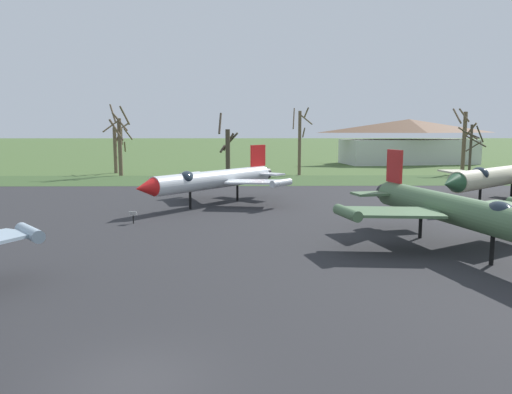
{
  "coord_description": "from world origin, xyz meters",
  "views": [
    {
      "loc": [
        2.98,
        -11.52,
        6.44
      ],
      "look_at": [
        3.46,
        17.9,
        2.26
      ],
      "focal_mm": 34.19,
      "sensor_mm": 36.0,
      "label": 1
    }
  ],
  "objects_px": {
    "info_placard_front_right": "(133,216)",
    "info_placard_rear_left": "(463,216)",
    "jet_fighter_front_right": "(214,179)",
    "visitor_building": "(408,142)",
    "jet_fighter_rear_left": "(496,176)",
    "jet_fighter_rear_center": "(457,210)"
  },
  "relations": [
    {
      "from": "info_placard_front_right",
      "to": "jet_fighter_rear_left",
      "type": "height_order",
      "value": "jet_fighter_rear_left"
    },
    {
      "from": "jet_fighter_rear_center",
      "to": "info_placard_front_right",
      "type": "bearing_deg",
      "value": 157.49
    },
    {
      "from": "jet_fighter_front_right",
      "to": "jet_fighter_rear_left",
      "type": "height_order",
      "value": "jet_fighter_rear_left"
    },
    {
      "from": "jet_fighter_front_right",
      "to": "visitor_building",
      "type": "bearing_deg",
      "value": 56.28
    },
    {
      "from": "jet_fighter_front_right",
      "to": "jet_fighter_rear_center",
      "type": "xyz_separation_m",
      "value": [
        13.68,
        -15.76,
        0.03
      ]
    },
    {
      "from": "info_placard_rear_left",
      "to": "jet_fighter_rear_center",
      "type": "bearing_deg",
      "value": -116.33
    },
    {
      "from": "jet_fighter_front_right",
      "to": "visitor_building",
      "type": "relative_size",
      "value": 0.53
    },
    {
      "from": "info_placard_front_right",
      "to": "visitor_building",
      "type": "relative_size",
      "value": 0.04
    },
    {
      "from": "jet_fighter_rear_left",
      "to": "info_placard_rear_left",
      "type": "distance_m",
      "value": 10.79
    },
    {
      "from": "jet_fighter_front_right",
      "to": "visitor_building",
      "type": "xyz_separation_m",
      "value": [
        32.02,
        47.99,
        1.74
      ]
    },
    {
      "from": "jet_fighter_front_right",
      "to": "info_placard_front_right",
      "type": "height_order",
      "value": "jet_fighter_front_right"
    },
    {
      "from": "info_placard_front_right",
      "to": "info_placard_rear_left",
      "type": "xyz_separation_m",
      "value": [
        22.33,
        -0.08,
        -0.06
      ]
    },
    {
      "from": "jet_fighter_front_right",
      "to": "jet_fighter_rear_center",
      "type": "bearing_deg",
      "value": -49.03
    },
    {
      "from": "info_placard_front_right",
      "to": "jet_fighter_rear_center",
      "type": "height_order",
      "value": "jet_fighter_rear_center"
    },
    {
      "from": "info_placard_rear_left",
      "to": "visitor_building",
      "type": "xyz_separation_m",
      "value": [
        14.57,
        56.13,
        3.43
      ]
    },
    {
      "from": "jet_fighter_rear_left",
      "to": "info_placard_front_right",
      "type": "bearing_deg",
      "value": -163.84
    },
    {
      "from": "visitor_building",
      "to": "info_placard_rear_left",
      "type": "bearing_deg",
      "value": -104.55
    },
    {
      "from": "jet_fighter_rear_left",
      "to": "info_placard_rear_left",
      "type": "relative_size",
      "value": 17.9
    },
    {
      "from": "visitor_building",
      "to": "jet_fighter_rear_center",
      "type": "bearing_deg",
      "value": -106.05
    },
    {
      "from": "info_placard_front_right",
      "to": "jet_fighter_front_right",
      "type": "bearing_deg",
      "value": 58.85
    },
    {
      "from": "jet_fighter_rear_left",
      "to": "visitor_building",
      "type": "relative_size",
      "value": 0.59
    },
    {
      "from": "jet_fighter_rear_center",
      "to": "visitor_building",
      "type": "relative_size",
      "value": 0.61
    }
  ]
}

